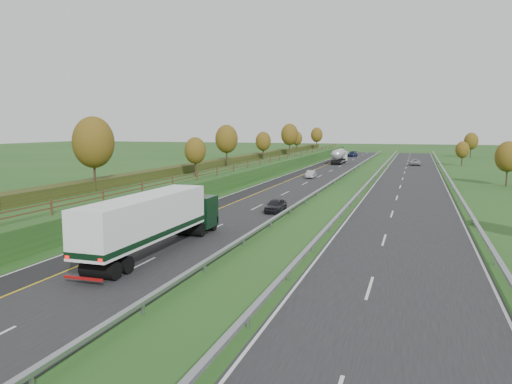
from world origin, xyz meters
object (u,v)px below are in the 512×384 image
(car_dark_near, at_px, (276,205))
(car_small_far, at_px, (353,154))
(box_lorry, at_px, (154,220))
(car_silver_mid, at_px, (311,174))
(car_oncoming, at_px, (415,162))
(road_tanker, at_px, (339,156))

(car_dark_near, relative_size, car_small_far, 0.73)
(box_lorry, xyz_separation_m, car_silver_mid, (-0.24, 53.38, -1.66))
(car_dark_near, bearing_deg, car_oncoming, 80.06)
(road_tanker, relative_size, car_dark_near, 2.83)
(box_lorry, distance_m, car_silver_mid, 53.41)
(car_dark_near, relative_size, car_silver_mid, 1.03)
(car_dark_near, bearing_deg, car_silver_mid, 96.43)
(box_lorry, xyz_separation_m, car_small_far, (-1.21, 118.61, -1.50))
(car_oncoming, bearing_deg, road_tanker, -3.92)
(box_lorry, xyz_separation_m, car_dark_near, (3.37, 18.51, -1.62))
(road_tanker, xyz_separation_m, car_dark_near, (4.19, -71.03, -1.15))
(box_lorry, height_order, car_oncoming, box_lorry)
(car_dark_near, height_order, car_silver_mid, car_dark_near)
(box_lorry, bearing_deg, car_oncoming, 79.57)
(box_lorry, height_order, car_dark_near, box_lorry)
(box_lorry, relative_size, car_silver_mid, 4.22)
(road_tanker, bearing_deg, car_oncoming, -1.66)
(car_silver_mid, bearing_deg, road_tanker, 88.63)
(box_lorry, relative_size, car_dark_near, 4.11)
(car_small_far, height_order, car_oncoming, car_small_far)
(car_oncoming, bearing_deg, car_dark_near, 77.28)
(box_lorry, distance_m, car_dark_near, 18.88)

